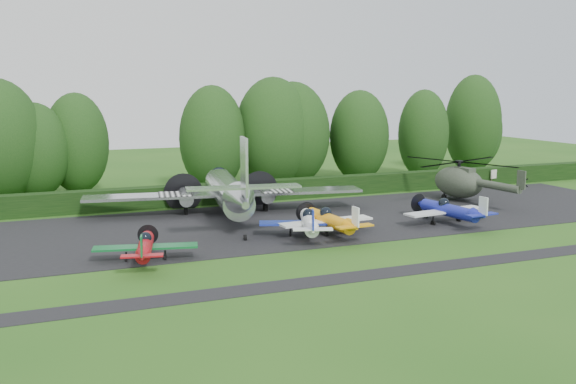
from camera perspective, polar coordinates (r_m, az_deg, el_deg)
name	(u,v)px	position (r m, az deg, el deg)	size (l,w,h in m)	color
ground	(352,249)	(45.70, 5.69, -5.09)	(160.00, 160.00, 0.00)	#265818
apron	(297,222)	(54.51, 0.82, -2.67)	(70.00, 18.00, 0.01)	black
taxiway_verge	(397,272)	(40.68, 9.64, -7.01)	(70.00, 2.00, 0.00)	black
hedgerow	(255,201)	(64.60, -2.96, -0.77)	(90.00, 1.60, 2.00)	black
transport_plane	(229,192)	(56.50, -5.26, 0.03)	(24.97, 19.15, 8.00)	silver
light_plane_red	(145,246)	(42.95, -12.59, -4.73)	(6.78, 7.13, 2.60)	#AC0F18
light_plane_white	(309,222)	(48.74, 1.87, -2.67)	(7.55, 7.94, 2.90)	white
light_plane_orange	(329,220)	(49.36, 3.71, -2.51)	(7.66, 8.05, 2.94)	orange
light_plane_blue	(449,210)	(54.92, 14.11, -1.56)	(7.65, 8.04, 2.94)	#1A229D
helicopter	(459,179)	(66.36, 14.95, 1.10)	(12.57, 14.72, 4.05)	#343D2F
sign_board	(499,174)	(78.80, 18.24, 1.53)	(3.26, 0.12, 1.83)	#3F3326
tree_1	(291,140)	(80.25, 0.23, 4.63)	(7.11, 7.11, 9.43)	black
tree_3	(77,143)	(72.15, -18.26, 4.14)	(6.71, 6.71, 10.75)	black
tree_4	(359,136)	(77.63, 6.35, 4.97)	(7.10, 7.10, 10.95)	black
tree_5	(477,131)	(93.39, 16.43, 5.20)	(6.90, 6.90, 10.36)	black
tree_6	(473,124)	(88.26, 16.12, 5.82)	(7.29, 7.29, 12.89)	black
tree_7	(423,134)	(81.73, 11.95, 5.06)	(6.24, 6.24, 11.01)	black
tree_8	(212,139)	(69.99, -6.73, 4.72)	(7.15, 7.15, 11.53)	black
tree_10	(273,133)	(72.26, -1.32, 5.29)	(8.57, 8.57, 12.44)	black
tree_11	(292,134)	(73.78, 0.40, 5.18)	(8.62, 8.62, 11.94)	black
tree_12	(34,151)	(70.38, -21.63, 3.44)	(7.09, 7.09, 9.81)	black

